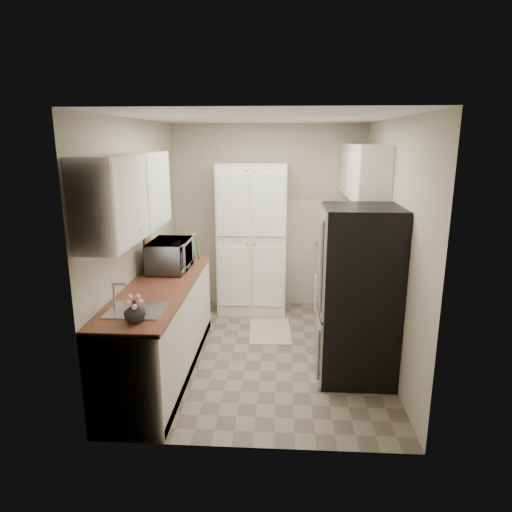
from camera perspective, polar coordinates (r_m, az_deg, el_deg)
The scene contains 16 objects.
ground at distance 5.16m, azimuth 0.79°, elevation -12.02°, with size 3.20×3.20×0.00m, color #7A6B56.
room_shell at distance 4.66m, azimuth 0.63°, elevation 6.14°, with size 2.64×3.24×2.52m.
pantry_cabinet at distance 6.08m, azimuth -0.47°, elevation 2.13°, with size 0.90×0.55×2.00m, color silver.
base_cabinet_left at distance 4.73m, azimuth -11.66°, elevation -9.00°, with size 0.60×2.30×0.88m, color silver.
countertop_left at distance 4.57m, azimuth -11.95°, elevation -3.70°, with size 0.63×2.33×0.04m, color brown.
base_cabinet_right at distance 6.14m, azimuth 10.62°, elevation -3.42°, with size 0.60×0.80×0.88m, color silver.
countertop_right at distance 6.02m, azimuth 10.82°, elevation 0.76°, with size 0.63×0.83×0.04m, color brown.
electric_range at distance 5.38m, azimuth 11.49°, elevation -5.64°, with size 0.71×0.78×1.13m.
refrigerator at distance 4.50m, azimuth 12.65°, elevation -4.68°, with size 0.70×0.72×1.70m, color #B7B7BC.
microwave at distance 4.99m, azimuth -10.69°, elevation 0.08°, with size 0.58×0.40×0.32m, color #A9A8AD.
wine_bottle at distance 5.34m, azimuth -10.63°, elevation 0.78°, with size 0.07×0.07×0.28m, color black.
flower_vase at distance 3.67m, azimuth -14.93°, elevation -6.69°, with size 0.17×0.17×0.17m, color silver.
cutting_board at distance 5.49m, azimuth -7.34°, elevation 1.32°, with size 0.02×0.23×0.29m, color green.
toaster_oven at distance 6.12m, azimuth 11.67°, elevation 2.10°, with size 0.28×0.35×0.20m, color silver.
fruit_basket at distance 6.06m, azimuth 11.53°, elevation 3.51°, with size 0.26×0.26×0.11m, color #FF4000, non-canonical shape.
kitchen_mat at distance 5.69m, azimuth 1.78°, elevation -9.33°, with size 0.49×0.79×0.01m, color #C8B286.
Camera 1 is at (0.21, -4.61, 2.30)m, focal length 32.00 mm.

